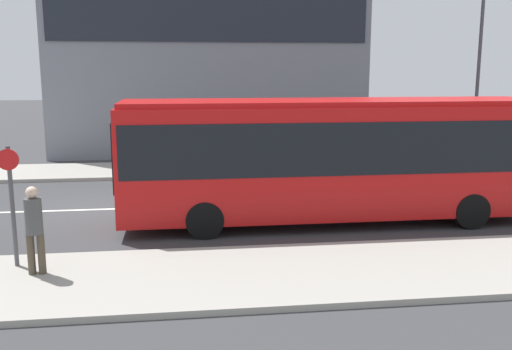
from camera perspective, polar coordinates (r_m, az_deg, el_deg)
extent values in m
plane|color=#3A3A3D|center=(17.97, -15.98, -3.35)|extent=(120.00, 120.00, 0.00)
cube|color=#A39E93|center=(12.08, -20.33, -10.24)|extent=(44.00, 3.50, 0.13)
cube|color=#A39E93|center=(24.02, -13.84, 0.41)|extent=(44.00, 3.50, 0.13)
cube|color=silver|center=(17.97, -15.98, -3.34)|extent=(41.80, 0.16, 0.01)
cube|color=#1E232D|center=(26.84, -4.60, 15.48)|extent=(14.55, 0.08, 2.20)
cube|color=red|center=(15.73, 7.59, 1.62)|extent=(11.43, 2.51, 2.93)
cube|color=black|center=(15.67, 7.63, 3.21)|extent=(11.20, 2.54, 1.35)
cube|color=red|center=(15.56, 7.73, 7.21)|extent=(11.25, 2.31, 0.14)
cube|color=black|center=(15.25, -13.69, 2.12)|extent=(0.05, 2.21, 1.76)
cube|color=yellow|center=(15.14, -13.85, 5.84)|extent=(0.04, 1.76, 0.32)
cylinder|color=black|center=(14.37, -5.15, -4.51)|extent=(0.96, 0.28, 0.96)
cylinder|color=black|center=(16.59, -5.48, -2.44)|extent=(0.96, 0.28, 0.96)
cylinder|color=black|center=(16.25, 20.72, -3.38)|extent=(0.96, 0.28, 0.96)
cylinder|color=black|center=(18.23, 17.37, -1.68)|extent=(0.96, 0.28, 0.96)
cube|color=#A39E84|center=(23.93, 21.64, 0.95)|extent=(4.14, 1.78, 0.68)
cube|color=#21262B|center=(23.78, 21.48, 2.33)|extent=(2.28, 1.56, 0.48)
cylinder|color=black|center=(25.28, 23.29, 0.89)|extent=(0.60, 0.18, 0.60)
cylinder|color=black|center=(22.66, 19.74, 0.08)|extent=(0.60, 0.18, 0.60)
cylinder|color=black|center=(24.07, 18.02, 0.78)|extent=(0.60, 0.18, 0.60)
cylinder|color=#4C4233|center=(12.42, -21.57, -7.37)|extent=(0.15, 0.15, 0.84)
cylinder|color=#4C4233|center=(12.38, -20.66, -7.37)|extent=(0.15, 0.15, 0.84)
cylinder|color=#4C4C4C|center=(12.19, -21.37, -3.85)|extent=(0.34, 0.34, 0.73)
sphere|color=beige|center=(12.08, -21.52, -1.63)|extent=(0.24, 0.24, 0.24)
cylinder|color=#4C4C51|center=(12.84, -23.17, -2.96)|extent=(0.09, 0.09, 2.55)
cylinder|color=red|center=(12.59, -23.58, 1.42)|extent=(0.44, 0.03, 0.44)
cylinder|color=#4C4C51|center=(25.32, 21.35, 9.67)|extent=(0.14, 0.14, 7.91)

